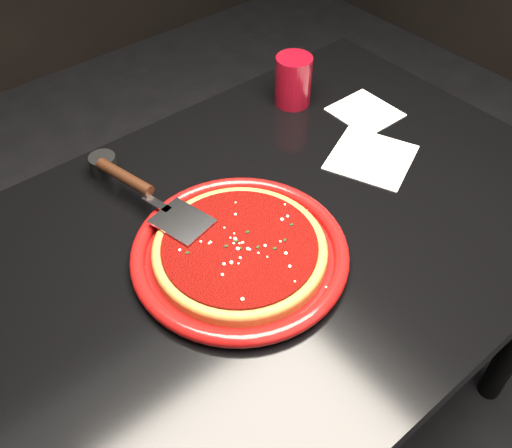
{
  "coord_description": "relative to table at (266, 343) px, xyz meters",
  "views": [
    {
      "loc": [
        -0.46,
        -0.52,
        1.48
      ],
      "look_at": [
        -0.02,
        0.01,
        0.77
      ],
      "focal_mm": 40.0,
      "sensor_mm": 36.0,
      "label": 1
    }
  ],
  "objects": [
    {
      "name": "floor",
      "position": [
        0.0,
        0.0,
        -0.38
      ],
      "size": [
        4.0,
        4.0,
        0.01
      ],
      "primitive_type": "cube",
      "color": "black",
      "rests_on": "ground"
    },
    {
      "name": "table",
      "position": [
        0.0,
        0.0,
        0.0
      ],
      "size": [
        1.2,
        0.8,
        0.75
      ],
      "primitive_type": "cube",
      "color": "black",
      "rests_on": "floor"
    },
    {
      "name": "plate",
      "position": [
        -0.08,
        -0.02,
        0.39
      ],
      "size": [
        0.38,
        0.38,
        0.03
      ],
      "primitive_type": "cylinder",
      "rotation": [
        0.0,
        0.0,
        0.04
      ],
      "color": "maroon",
      "rests_on": "table"
    },
    {
      "name": "pizza_crust",
      "position": [
        -0.08,
        -0.02,
        0.39
      ],
      "size": [
        0.31,
        0.31,
        0.01
      ],
      "primitive_type": "cylinder",
      "rotation": [
        0.0,
        0.0,
        0.04
      ],
      "color": "brown",
      "rests_on": "plate"
    },
    {
      "name": "pizza_crust_rim",
      "position": [
        -0.08,
        -0.02,
        0.4
      ],
      "size": [
        0.31,
        0.31,
        0.02
      ],
      "primitive_type": "torus",
      "rotation": [
        0.0,
        0.0,
        0.04
      ],
      "color": "brown",
      "rests_on": "plate"
    },
    {
      "name": "pizza_sauce",
      "position": [
        -0.08,
        -0.02,
        0.41
      ],
      "size": [
        0.27,
        0.27,
        0.01
      ],
      "primitive_type": "cylinder",
      "rotation": [
        0.0,
        0.0,
        0.04
      ],
      "color": "#600907",
      "rests_on": "plate"
    },
    {
      "name": "parmesan_dusting",
      "position": [
        -0.08,
        -0.02,
        0.41
      ],
      "size": [
        0.25,
        0.25,
        0.01
      ],
      "primitive_type": null,
      "color": "#FBEDC2",
      "rests_on": "plate"
    },
    {
      "name": "basil_flecks",
      "position": [
        -0.08,
        -0.02,
        0.41
      ],
      "size": [
        0.23,
        0.23,
        0.0
      ],
      "primitive_type": null,
      "color": "black",
      "rests_on": "plate"
    },
    {
      "name": "pizza_server",
      "position": [
        -0.14,
        0.16,
        0.42
      ],
      "size": [
        0.16,
        0.33,
        0.02
      ],
      "primitive_type": null,
      "rotation": [
        0.0,
        0.0,
        0.23
      ],
      "color": "#B5B6BB",
      "rests_on": "plate"
    },
    {
      "name": "cup",
      "position": [
        0.3,
        0.27,
        0.43
      ],
      "size": [
        0.08,
        0.08,
        0.11
      ],
      "primitive_type": "cylinder",
      "rotation": [
        0.0,
        0.0,
        -0.0
      ],
      "color": "maroon",
      "rests_on": "table"
    },
    {
      "name": "napkin_a",
      "position": [
        0.29,
        0.02,
        0.38
      ],
      "size": [
        0.2,
        0.2,
        0.0
      ],
      "primitive_type": "cube",
      "rotation": [
        0.0,
        0.0,
        0.41
      ],
      "color": "white",
      "rests_on": "table"
    },
    {
      "name": "napkin_b",
      "position": [
        0.39,
        0.13,
        0.38
      ],
      "size": [
        0.12,
        0.13,
        0.0
      ],
      "primitive_type": "cube",
      "rotation": [
        0.0,
        0.0,
        -0.01
      ],
      "color": "white",
      "rests_on": "table"
    },
    {
      "name": "ramekin",
      "position": [
        -0.15,
        0.32,
        0.39
      ],
      "size": [
        0.07,
        0.07,
        0.04
      ],
      "primitive_type": "cylinder",
      "rotation": [
        0.0,
        0.0,
        -0.38
      ],
      "color": "black",
      "rests_on": "table"
    }
  ]
}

